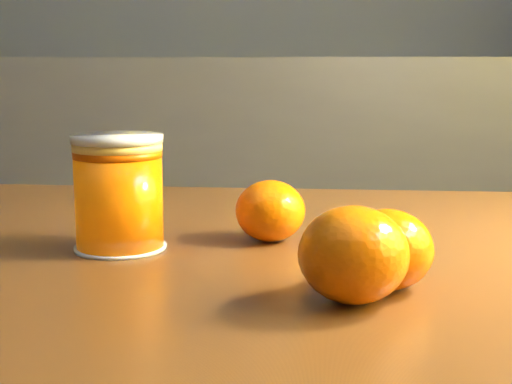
{
  "coord_description": "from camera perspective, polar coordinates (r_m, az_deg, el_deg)",
  "views": [
    {
      "loc": [
        0.77,
        -0.45,
        0.88
      ],
      "look_at": [
        0.75,
        0.13,
        0.78
      ],
      "focal_mm": 50.0,
      "sensor_mm": 36.0,
      "label": 1
    }
  ],
  "objects": [
    {
      "name": "orange_extra",
      "position": [
        0.45,
        7.8,
        -4.98
      ],
      "size": [
        0.09,
        0.09,
        0.06
      ],
      "primitive_type": "ellipsoid",
      "rotation": [
        0.0,
        0.0,
        -0.31
      ],
      "color": "#DF6304",
      "rests_on": "table"
    },
    {
      "name": "juice_glass",
      "position": [
        0.59,
        -10.91,
        -0.09
      ],
      "size": [
        0.07,
        0.07,
        0.09
      ],
      "rotation": [
        0.0,
        0.0,
        -0.03
      ],
      "color": "#E26004",
      "rests_on": "table"
    },
    {
      "name": "orange_back",
      "position": [
        0.61,
        1.15,
        -1.51
      ],
      "size": [
        0.07,
        0.07,
        0.05
      ],
      "primitive_type": "ellipsoid",
      "rotation": [
        0.0,
        0.0,
        -0.09
      ],
      "color": "#DF6304",
      "rests_on": "table"
    },
    {
      "name": "table",
      "position": [
        0.58,
        5.3,
        -14.67
      ],
      "size": [
        1.01,
        0.74,
        0.73
      ],
      "rotation": [
        0.0,
        0.0,
        -0.06
      ],
      "color": "brown",
      "rests_on": "ground"
    },
    {
      "name": "orange_front",
      "position": [
        0.49,
        10.48,
        -4.54
      ],
      "size": [
        0.08,
        0.08,
        0.05
      ],
      "primitive_type": "ellipsoid",
      "rotation": [
        0.0,
        0.0,
        -0.31
      ],
      "color": "#DF6304",
      "rests_on": "table"
    }
  ]
}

